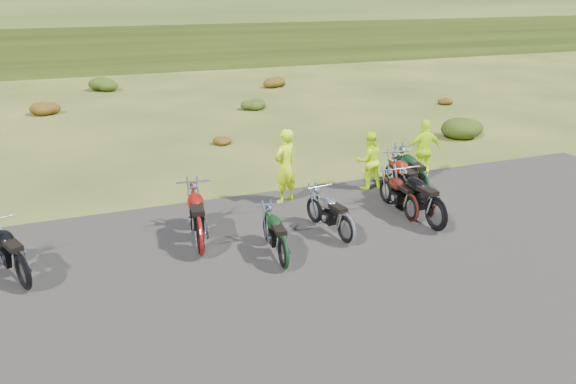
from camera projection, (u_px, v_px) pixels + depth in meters
name	position (u px, v px, depth m)	size (l,w,h in m)	color
ground	(352.00, 251.00, 11.79)	(300.00, 300.00, 0.00)	#324015
gravel_pad	(403.00, 297.00, 10.04)	(20.00, 12.00, 0.04)	black
hill_slope	(118.00, 42.00, 55.51)	(300.00, 46.00, 3.00)	#273A13
hill_plateau	(88.00, 15.00, 107.97)	(300.00, 90.00, 9.17)	#273A13
shrub_2	(44.00, 106.00, 24.06)	(1.30, 1.30, 0.77)	#5D290B
shrub_3	(105.00, 82.00, 29.65)	(1.56, 1.56, 0.92)	#1F350D
shrub_4	(220.00, 138.00, 19.62)	(0.77, 0.77, 0.45)	#5D290B
shrub_5	(252.00, 103.00, 25.21)	(1.03, 1.03, 0.61)	#1F350D
shrub_6	(273.00, 80.00, 30.81)	(1.30, 1.30, 0.77)	#5D290B
shrub_7	(464.00, 124.00, 20.67)	(1.56, 1.56, 0.92)	#1F350D
shrub_8	(442.00, 99.00, 26.37)	(0.77, 0.77, 0.45)	#5D290B
motorcycle_0	(27.00, 290.00, 10.27)	(2.04, 0.68, 1.07)	black
motorcycle_1	(201.00, 256.00, 11.58)	(2.30, 0.77, 1.21)	maroon
motorcycle_2	(284.00, 269.00, 11.04)	(1.87, 0.62, 0.98)	black
motorcycle_3	(345.00, 244.00, 12.09)	(1.92, 0.64, 1.01)	#A7A7AB
motorcycle_4	(410.00, 222.00, 13.24)	(1.88, 0.63, 0.99)	#47140B
motorcycle_5	(434.00, 231.00, 12.74)	(2.23, 0.74, 1.17)	black
motorcycle_6	(412.00, 210.00, 13.93)	(2.24, 0.75, 1.17)	maroon
motorcycle_7	(421.00, 203.00, 14.41)	(2.27, 0.76, 1.19)	black
person_middle	(285.00, 167.00, 14.11)	(0.70, 0.46, 1.91)	#BCEA0C
person_right_a	(369.00, 161.00, 15.13)	(0.77, 0.60, 1.58)	#BCEA0C
person_right_b	(424.00, 151.00, 15.75)	(1.03, 0.43, 1.75)	#BCEA0C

